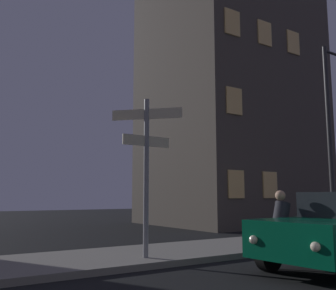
# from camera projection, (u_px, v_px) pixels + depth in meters

# --- Properties ---
(sidewalk_kerb) EXTENTS (40.00, 2.72, 0.14)m
(sidewalk_kerb) POSITION_uv_depth(u_px,v_px,m) (152.00, 255.00, 9.30)
(sidewalk_kerb) COLOR gray
(sidewalk_kerb) RESTS_ON ground_plane
(signpost) EXTENTS (1.21, 1.20, 3.59)m
(signpost) POSITION_uv_depth(u_px,v_px,m) (146.00, 161.00, 8.67)
(signpost) COLOR gray
(signpost) RESTS_ON sidewalk_kerb
(street_lamp) EXTENTS (1.57, 0.28, 6.75)m
(street_lamp) POSITION_uv_depth(u_px,v_px,m) (332.00, 123.00, 13.57)
(street_lamp) COLOR #2D2D30
(street_lamp) RESTS_ON sidewalk_kerb
(cyclist) EXTENTS (1.82, 0.36, 1.61)m
(cyclist) POSITION_uv_depth(u_px,v_px,m) (283.00, 231.00, 8.10)
(cyclist) COLOR black
(cyclist) RESTS_ON ground_plane
(building_right_block) EXTENTS (8.38, 7.56, 21.24)m
(building_right_block) POSITION_uv_depth(u_px,v_px,m) (228.00, 39.00, 22.21)
(building_right_block) COLOR #4C443D
(building_right_block) RESTS_ON ground_plane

